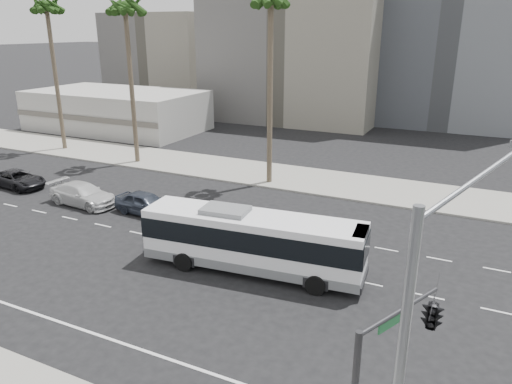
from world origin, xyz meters
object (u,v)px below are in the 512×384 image
Objects in this scene: palm_mid at (125,10)px; palm_far at (47,9)px; car_a at (146,203)px; car_c at (18,179)px; traffic_signal at (424,323)px; car_b at (83,194)px; palm_near at (271,3)px; city_bus at (252,240)px; streetlight_corner at (414,371)px.

palm_mid is 0.99× the size of palm_far.
car_a is at bearing -48.87° from palm_mid.
car_c is 0.32× the size of palm_far.
traffic_signal is at bearing -107.74° from car_c.
car_a is at bearing -87.02° from car_c.
car_b is 0.93× the size of traffic_signal.
car_c is 25.09m from palm_near.
car_a is 0.31× the size of palm_mid.
car_a is at bearing 152.34° from city_bus.
car_c is at bearing -110.83° from palm_mid.
palm_near is 1.01× the size of palm_far.
palm_mid is 10.75m from palm_far.
traffic_signal is (25.66, -12.97, 4.23)m from car_b.
traffic_signal is (33.65, -13.78, 4.33)m from car_c.
city_bus is 36.86m from palm_far.
streetlight_corner reaches higher than city_bus.
palm_mid is (4.00, 10.50, 13.39)m from car_c.
palm_near is at bearing 144.08° from streetlight_corner.
city_bus is at bearing 153.10° from streetlight_corner.
streetlight_corner is at bearing -124.34° from car_a.
city_bus reaches higher than car_b.
palm_far reaches higher than car_b.
palm_far is at bearing 64.39° from car_a.
car_a is 0.79× the size of traffic_signal.
streetlight_corner reaches higher than car_b.
palm_near reaches higher than city_bus.
palm_near is at bearing -56.93° from car_c.
palm_far is at bearing 169.50° from streetlight_corner.
palm_near reaches higher than car_c.
palm_near is 25.20m from palm_far.
car_c is at bearing 87.64° from car_b.
palm_far is (-14.69, 12.25, 13.58)m from car_b.
car_b is at bearing -39.82° from palm_far.
palm_far is (-40.35, 25.22, 9.36)m from traffic_signal.
traffic_signal is (9.65, -9.15, 3.22)m from city_bus.
traffic_signal is 39.38m from palm_mid.
palm_mid reaches higher than car_c.
car_c is 0.32× the size of palm_near.
car_a is at bearing 171.29° from traffic_signal.
car_a is 24.58m from traffic_signal.
car_b is at bearing 161.01° from city_bus.
palm_far is at bearing 34.91° from car_c.
car_c is at bearing 177.96° from streetlight_corner.
car_b is at bearing 99.33° from car_a.
traffic_signal is 29.77m from palm_near.
car_b is 0.36× the size of palm_mid.
streetlight_corner is 50.07m from palm_far.
car_a is 13.49m from car_c.
traffic_signal is (-0.08, 3.01, -0.67)m from streetlight_corner.
traffic_signal is at bearing -57.47° from palm_near.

